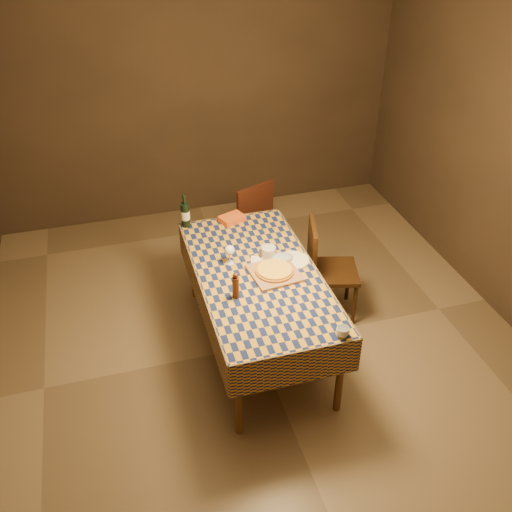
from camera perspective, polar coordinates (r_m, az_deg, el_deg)
name	(u,v)px	position (r m, az deg, el deg)	size (l,w,h in m)	color
room	(258,209)	(4.15, 0.19, 4.76)	(5.00, 5.10, 2.70)	brown
dining_table	(258,281)	(4.51, 0.18, -2.51)	(0.94, 1.84, 0.77)	brown
cutting_board	(275,273)	(4.45, 1.87, -1.71)	(0.36, 0.36, 0.02)	#A26F4C
pizza	(275,270)	(4.43, 1.87, -1.44)	(0.31, 0.31, 0.03)	#A3641B
pepper_mill	(236,286)	(4.17, -2.05, -3.02)	(0.06, 0.06, 0.22)	#471D10
bowl	(268,253)	(4.65, 1.17, 0.25)	(0.15, 0.15, 0.05)	#684C57
wine_glass	(229,251)	(4.52, -2.67, 0.51)	(0.08, 0.08, 0.17)	white
wine_bottle	(185,214)	(5.04, -7.08, 4.16)	(0.10, 0.10, 0.31)	black
deli_tub	(269,252)	(4.62, 1.26, 0.36)	(0.12, 0.12, 0.10)	#BABFC1
takeout_container	(232,219)	(5.12, -2.42, 3.76)	(0.21, 0.15, 0.05)	#CB531A
white_plate	(293,260)	(4.61, 3.72, -0.43)	(0.26, 0.26, 0.02)	white
tumbler	(343,332)	(3.92, 8.67, -7.52)	(0.09, 0.09, 0.07)	white
flour_patch	(265,262)	(4.59, 0.90, -0.58)	(0.22, 0.17, 0.00)	white
flour_bag	(282,258)	(4.60, 2.63, -0.17)	(0.18, 0.14, 0.05)	#96A9C0
chair_far	(248,219)	(5.65, -0.80, 3.77)	(0.55, 0.55, 0.93)	black
chair_right	(324,265)	(5.02, 6.84, -0.92)	(0.52, 0.52, 0.93)	black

